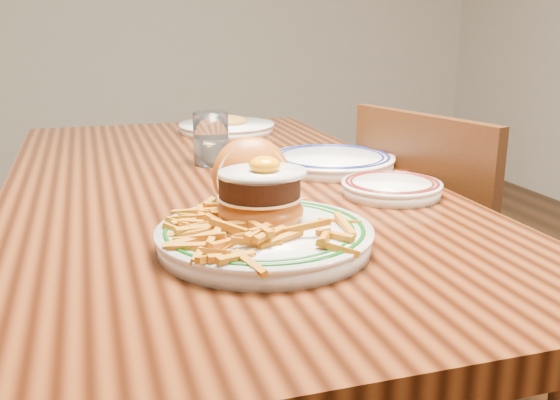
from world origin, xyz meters
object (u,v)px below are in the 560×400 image
object	(u,v)px
chair_right	(448,277)
side_plate	(392,187)
table	(217,219)
main_plate	(262,217)

from	to	relation	value
chair_right	side_plate	size ratio (longest dim) A/B	4.59
table	chair_right	xyz separation A→B (m)	(0.56, -0.04, -0.19)
table	side_plate	bearing A→B (deg)	-36.59
main_plate	side_plate	xyz separation A→B (m)	(0.31, 0.19, -0.03)
chair_right	table	bearing A→B (deg)	-20.29
table	main_plate	world-z (taller)	main_plate
side_plate	table	bearing A→B (deg)	123.35
chair_right	main_plate	xyz separation A→B (m)	(-0.57, -0.37, 0.32)
table	main_plate	xyz separation A→B (m)	(-0.01, -0.41, 0.13)
chair_right	side_plate	bearing A→B (deg)	18.56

